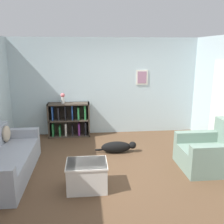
# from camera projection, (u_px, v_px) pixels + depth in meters

# --- Properties ---
(ground_plane) EXTENTS (14.00, 14.00, 0.00)m
(ground_plane) POSITION_uv_depth(u_px,v_px,m) (114.00, 168.00, 4.95)
(ground_plane) COLOR brown
(wall_back) EXTENTS (5.60, 0.13, 2.60)m
(wall_back) POSITION_uv_depth(u_px,v_px,m) (105.00, 87.00, 6.81)
(wall_back) COLOR silver
(wall_back) RESTS_ON ground_plane
(couch) EXTENTS (0.81, 2.05, 0.81)m
(couch) POSITION_uv_depth(u_px,v_px,m) (4.00, 161.00, 4.57)
(couch) COLOR #9399A3
(couch) RESTS_ON ground_plane
(bookshelf) EXTENTS (1.10, 0.34, 0.91)m
(bookshelf) POSITION_uv_depth(u_px,v_px,m) (70.00, 120.00, 6.71)
(bookshelf) COLOR #42382D
(bookshelf) RESTS_ON ground_plane
(recliner_chair) EXTENTS (1.05, 0.97, 0.92)m
(recliner_chair) POSITION_uv_depth(u_px,v_px,m) (211.00, 153.00, 4.90)
(recliner_chair) COLOR gray
(recliner_chair) RESTS_ON ground_plane
(coffee_table) EXTENTS (0.68, 0.53, 0.47)m
(coffee_table) POSITION_uv_depth(u_px,v_px,m) (87.00, 175.00, 4.18)
(coffee_table) COLOR silver
(coffee_table) RESTS_ON ground_plane
(dog) EXTENTS (0.95, 0.24, 0.26)m
(dog) POSITION_uv_depth(u_px,v_px,m) (117.00, 147.00, 5.67)
(dog) COLOR black
(dog) RESTS_ON ground_plane
(vase) EXTENTS (0.11, 0.11, 0.27)m
(vase) POSITION_uv_depth(u_px,v_px,m) (63.00, 98.00, 6.52)
(vase) COLOR silver
(vase) RESTS_ON bookshelf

